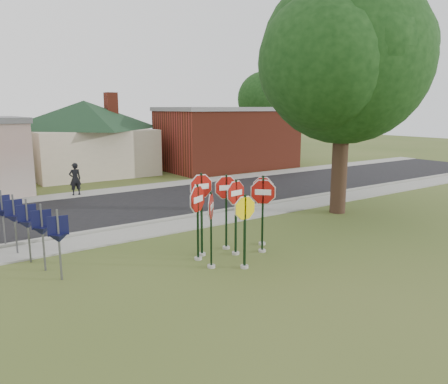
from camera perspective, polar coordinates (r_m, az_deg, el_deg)
ground at (r=13.13m, az=4.56°, el=-10.01°), size 120.00×120.00×0.00m
sidewalk_near at (r=17.50m, az=-6.98°, el=-4.58°), size 60.00×1.60×0.06m
road at (r=21.47m, az=-12.63°, el=-1.89°), size 60.00×7.00×0.04m
sidewalk_far at (r=25.43m, az=-16.34°, el=-0.07°), size 60.00×1.60×0.06m
curb at (r=18.35m, az=-8.45°, el=-3.76°), size 60.00×0.20×0.14m
stop_sign_center at (r=13.92m, az=1.56°, el=-1.90°), size 1.05×0.24×2.57m
stop_sign_yellow at (r=12.78m, az=2.73°, el=-4.02°), size 1.00×0.24×2.33m
stop_sign_left at (r=12.78m, az=-1.70°, el=-3.61°), size 0.73×0.81×2.41m
stop_sign_right at (r=14.21m, az=5.10°, el=-1.58°), size 0.82×0.82×2.59m
stop_sign_back_right at (r=14.47m, az=0.29°, el=-1.18°), size 1.04×0.32×2.65m
stop_sign_back_left at (r=13.79m, az=-2.96°, el=-1.34°), size 1.06×0.24×2.80m
stop_sign_far_right at (r=14.98m, az=5.09°, el=-1.16°), size 0.54×0.88×2.53m
stop_sign_far_left at (r=13.45m, az=-3.46°, el=-2.45°), size 1.04×0.58×2.53m
route_sign_row at (r=14.57m, az=-24.27°, el=-3.81°), size 1.43×4.63×2.00m
building_house at (r=32.96m, az=-17.71°, el=8.61°), size 11.60×11.60×6.20m
building_brick at (r=34.34m, az=0.48°, el=7.12°), size 10.20×6.20×4.75m
oak_tree at (r=20.18m, az=15.52°, el=16.47°), size 10.92×10.32×10.44m
bg_tree_right at (r=46.34m, az=5.31°, el=11.99°), size 5.60×5.60×8.40m
pedestrian at (r=24.77m, az=-18.88°, el=1.63°), size 0.66×0.45×1.75m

